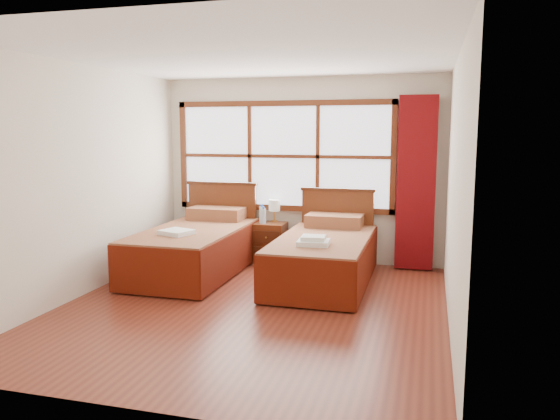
# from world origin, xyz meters

# --- Properties ---
(floor) EXTENTS (4.50, 4.50, 0.00)m
(floor) POSITION_xyz_m (0.00, 0.00, 0.00)
(floor) COLOR maroon
(floor) RESTS_ON ground
(ceiling) EXTENTS (4.50, 4.50, 0.00)m
(ceiling) POSITION_xyz_m (0.00, 0.00, 2.60)
(ceiling) COLOR white
(ceiling) RESTS_ON wall_back
(wall_back) EXTENTS (4.00, 0.00, 4.00)m
(wall_back) POSITION_xyz_m (0.00, 2.25, 1.30)
(wall_back) COLOR silver
(wall_back) RESTS_ON floor
(wall_left) EXTENTS (0.00, 4.50, 4.50)m
(wall_left) POSITION_xyz_m (-2.00, 0.00, 1.30)
(wall_left) COLOR silver
(wall_left) RESTS_ON floor
(wall_right) EXTENTS (0.00, 4.50, 4.50)m
(wall_right) POSITION_xyz_m (2.00, 0.00, 1.30)
(wall_right) COLOR silver
(wall_right) RESTS_ON floor
(window) EXTENTS (3.16, 0.06, 1.56)m
(window) POSITION_xyz_m (-0.25, 2.21, 1.50)
(window) COLOR white
(window) RESTS_ON wall_back
(curtain) EXTENTS (0.50, 0.16, 2.30)m
(curtain) POSITION_xyz_m (1.60, 2.11, 1.17)
(curtain) COLOR maroon
(curtain) RESTS_ON wall_back
(bed_left) EXTENTS (1.14, 2.22, 1.12)m
(bed_left) POSITION_xyz_m (-1.16, 1.20, 0.34)
(bed_left) COLOR #401D0D
(bed_left) RESTS_ON floor
(bed_right) EXTENTS (1.10, 2.13, 1.07)m
(bed_right) POSITION_xyz_m (0.55, 1.20, 0.33)
(bed_right) COLOR #401D0D
(bed_right) RESTS_ON floor
(nightstand) EXTENTS (0.42, 0.42, 0.57)m
(nightstand) POSITION_xyz_m (-0.38, 1.99, 0.28)
(nightstand) COLOR #5A2913
(nightstand) RESTS_ON floor
(towels_left) EXTENTS (0.44, 0.41, 0.06)m
(towels_left) POSITION_xyz_m (-1.21, 0.71, 0.62)
(towels_left) COLOR white
(towels_left) RESTS_ON bed_left
(towels_right) EXTENTS (0.38, 0.34, 0.11)m
(towels_right) POSITION_xyz_m (0.52, 0.66, 0.62)
(towels_right) COLOR white
(towels_right) RESTS_ON bed_right
(lamp) EXTENTS (0.16, 0.16, 0.32)m
(lamp) POSITION_xyz_m (-0.36, 2.14, 0.79)
(lamp) COLOR gold
(lamp) RESTS_ON nightstand
(bottle_near) EXTENTS (0.07, 0.07, 0.27)m
(bottle_near) POSITION_xyz_m (-0.50, 1.95, 0.69)
(bottle_near) COLOR silver
(bottle_near) RESTS_ON nightstand
(bottle_far) EXTENTS (0.06, 0.06, 0.24)m
(bottle_far) POSITION_xyz_m (-0.46, 1.93, 0.68)
(bottle_far) COLOR silver
(bottle_far) RESTS_ON nightstand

